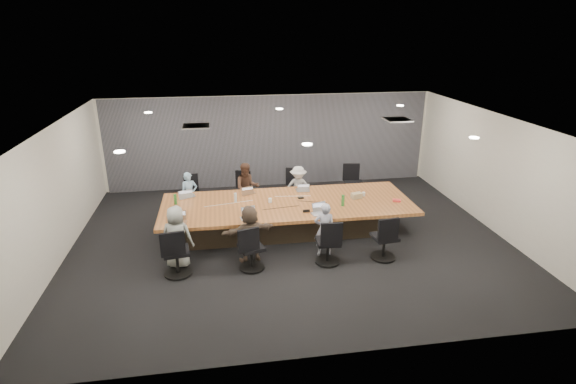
{
  "coord_description": "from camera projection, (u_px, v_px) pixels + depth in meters",
  "views": [
    {
      "loc": [
        -1.54,
        -9.41,
        4.77
      ],
      "look_at": [
        0.0,
        0.4,
        1.05
      ],
      "focal_mm": 28.0,
      "sensor_mm": 36.0,
      "label": 1
    }
  ],
  "objects": [
    {
      "name": "wall_back",
      "position": [
        270.0,
        141.0,
        13.81
      ],
      "size": [
        10.0,
        0.0,
        2.8
      ],
      "primitive_type": "cube",
      "rotation": [
        1.57,
        0.0,
        0.0
      ],
      "color": "beige",
      "rests_on": "ground"
    },
    {
      "name": "canvas_bag",
      "position": [
        357.0,
        196.0,
        11.05
      ],
      "size": [
        0.29,
        0.22,
        0.14
      ],
      "primitive_type": "cube",
      "rotation": [
        0.0,
        0.0,
        0.29
      ],
      "color": "tan",
      "rests_on": "conference_table"
    },
    {
      "name": "wall_right",
      "position": [
        495.0,
        173.0,
        10.84
      ],
      "size": [
        0.0,
        8.0,
        2.8
      ],
      "primitive_type": "cube",
      "rotation": [
        1.57,
        0.0,
        -1.57
      ],
      "color": "beige",
      "rests_on": "ground"
    },
    {
      "name": "bottle_green_right",
      "position": [
        343.0,
        201.0,
        10.57
      ],
      "size": [
        0.08,
        0.08,
        0.27
      ],
      "primitive_type": "cylinder",
      "rotation": [
        0.0,
        0.0,
        0.11
      ],
      "color": "#2D782D",
      "rests_on": "conference_table"
    },
    {
      "name": "ceiling",
      "position": [
        291.0,
        122.0,
        9.62
      ],
      "size": [
        10.0,
        8.0,
        0.0
      ],
      "primitive_type": "cube",
      "color": "white",
      "rests_on": "wall_back"
    },
    {
      "name": "bottle_green_left",
      "position": [
        175.0,
        199.0,
        10.67
      ],
      "size": [
        0.09,
        0.09,
        0.25
      ],
      "primitive_type": "cylinder",
      "rotation": [
        0.0,
        0.0,
        -0.3
      ],
      "color": "#2D782D",
      "rests_on": "conference_table"
    },
    {
      "name": "chair_5",
      "position": [
        251.0,
        251.0,
        9.2
      ],
      "size": [
        0.68,
        0.68,
        0.82
      ],
      "primitive_type": null,
      "rotation": [
        0.0,
        0.0,
        0.29
      ],
      "color": "black",
      "rests_on": "ground"
    },
    {
      "name": "chair_3",
      "position": [
        354.0,
        186.0,
        12.8
      ],
      "size": [
        0.67,
        0.67,
        0.87
      ],
      "primitive_type": null,
      "rotation": [
        0.0,
        0.0,
        2.98
      ],
      "color": "black",
      "rests_on": "ground"
    },
    {
      "name": "cup_white_near",
      "position": [
        364.0,
        194.0,
        11.21
      ],
      "size": [
        0.09,
        0.09,
        0.1
      ],
      "primitive_type": "cylinder",
      "rotation": [
        0.0,
        0.0,
        0.18
      ],
      "color": "white",
      "rests_on": "conference_table"
    },
    {
      "name": "laptop_5",
      "position": [
        248.0,
        218.0,
        9.91
      ],
      "size": [
        0.35,
        0.27,
        0.02
      ],
      "primitive_type": "cube",
      "rotation": [
        0.0,
        0.0,
        0.17
      ],
      "color": "#B2B2B7",
      "rests_on": "conference_table"
    },
    {
      "name": "bottle_clear",
      "position": [
        235.0,
        198.0,
        10.81
      ],
      "size": [
        0.09,
        0.09,
        0.23
      ],
      "primitive_type": "cylinder",
      "rotation": [
        0.0,
        0.0,
        0.34
      ],
      "color": "silver",
      "rests_on": "conference_table"
    },
    {
      "name": "conference_table",
      "position": [
        287.0,
        216.0,
        10.92
      ],
      "size": [
        6.0,
        2.2,
        0.74
      ],
      "color": "#3B2F22",
      "rests_on": "ground"
    },
    {
      "name": "cup_white_far",
      "position": [
        270.0,
        200.0,
        10.8
      ],
      "size": [
        0.11,
        0.11,
        0.11
      ],
      "primitive_type": "cylinder",
      "rotation": [
        0.0,
        0.0,
        0.29
      ],
      "color": "white",
      "rests_on": "conference_table"
    },
    {
      "name": "wall_front",
      "position": [
        336.0,
        276.0,
        6.41
      ],
      "size": [
        10.0,
        0.0,
        2.8
      ],
      "primitive_type": "cube",
      "rotation": [
        -1.57,
        0.0,
        0.0
      ],
      "color": "beige",
      "rests_on": "ground"
    },
    {
      "name": "chair_6",
      "position": [
        328.0,
        245.0,
        9.43
      ],
      "size": [
        0.59,
        0.59,
        0.83
      ],
      "primitive_type": null,
      "rotation": [
        0.0,
        0.0,
        -0.05
      ],
      "color": "black",
      "rests_on": "ground"
    },
    {
      "name": "laptop_0",
      "position": [
        188.0,
        196.0,
        11.19
      ],
      "size": [
        0.39,
        0.31,
        0.02
      ],
      "primitive_type": "cube",
      "rotation": [
        0.0,
        0.0,
        3.38
      ],
      "color": "#B2B2B7",
      "rests_on": "conference_table"
    },
    {
      "name": "floor",
      "position": [
        291.0,
        239.0,
        10.6
      ],
      "size": [
        10.0,
        8.0,
        0.0
      ],
      "primitive_type": "cube",
      "color": "black",
      "rests_on": "ground"
    },
    {
      "name": "chair_2",
      "position": [
        296.0,
        191.0,
        12.57
      ],
      "size": [
        0.62,
        0.62,
        0.8
      ],
      "primitive_type": null,
      "rotation": [
        0.0,
        0.0,
        2.97
      ],
      "color": "black",
      "rests_on": "ground"
    },
    {
      "name": "snack_packet",
      "position": [
        397.0,
        200.0,
        10.88
      ],
      "size": [
        0.23,
        0.19,
        0.04
      ],
      "primitive_type": "cube",
      "rotation": [
        0.0,
        0.0,
        -0.38
      ],
      "color": "#EA3935",
      "rests_on": "conference_table"
    },
    {
      "name": "laptop_4",
      "position": [
        179.0,
        223.0,
        9.7
      ],
      "size": [
        0.36,
        0.25,
        0.02
      ],
      "primitive_type": "cube",
      "rotation": [
        0.0,
        0.0,
        -0.04
      ],
      "color": "#8C6647",
      "rests_on": "conference_table"
    },
    {
      "name": "stapler",
      "position": [
        306.0,
        211.0,
        10.25
      ],
      "size": [
        0.16,
        0.04,
        0.06
      ],
      "primitive_type": "cube",
      "rotation": [
        0.0,
        0.0,
        0.02
      ],
      "color": "black",
      "rests_on": "conference_table"
    },
    {
      "name": "person_5",
      "position": [
        250.0,
        234.0,
        9.45
      ],
      "size": [
        1.22,
        0.65,
        1.26
      ],
      "primitive_type": "imported",
      "rotation": [
        0.0,
        0.0,
        3.39
      ],
      "color": "brown",
      "rests_on": "ground"
    },
    {
      "name": "laptop_6",
      "position": [
        319.0,
        214.0,
        10.15
      ],
      "size": [
        0.37,
        0.29,
        0.02
      ],
      "primitive_type": "cube",
      "rotation": [
        0.0,
        0.0,
        0.21
      ],
      "color": "#B2B2B7",
      "rests_on": "conference_table"
    },
    {
      "name": "person_1",
      "position": [
        247.0,
        188.0,
        11.95
      ],
      "size": [
        0.69,
        0.55,
        1.36
      ],
      "primitive_type": "imported",
      "rotation": [
        0.0,
        0.0,
        6.34
      ],
      "color": "#4D3225",
      "rests_on": "ground"
    },
    {
      "name": "person_0",
      "position": [
        190.0,
        194.0,
        11.76
      ],
      "size": [
        0.48,
        0.37,
        1.18
      ],
      "primitive_type": "imported",
      "rotation": [
        0.0,
        0.0,
        6.51
      ],
      "color": "#96C0E2",
      "rests_on": "ground"
    },
    {
      "name": "chair_7",
      "position": [
        384.0,
        240.0,
        9.61
      ],
      "size": [
        0.64,
        0.64,
        0.85
      ],
      "primitive_type": null,
      "rotation": [
        0.0,
        0.0,
        0.12
      ],
      "color": "black",
      "rests_on": "ground"
    },
    {
      "name": "person_4",
      "position": [
        177.0,
        237.0,
        9.21
      ],
      "size": [
        0.74,
        0.57,
        1.34
      ],
      "primitive_type": "imported",
      "rotation": [
        0.0,
        0.0,
        2.9
      ],
      "color": "#9CA19B",
      "rests_on": "ground"
    },
    {
      "name": "chair_1",
      "position": [
        247.0,
        194.0,
        12.37
      ],
      "size": [
        0.66,
        0.66,
        0.78
      ],
      "primitive_type": null,
      "rotation": [
        0.0,
        0.0,
        2.82
      ],
      "color": "black",
      "rests_on": "ground"
    },
    {
      "name": "person_6",
      "position": [
        324.0,
        229.0,
        9.69
      ],
      "size": [
        0.49,
        0.36,
        1.23
      ],
      "primitive_type": "imported",
      "rotation": [
        0.0,
        0.0,
        2.99
      ],
      "color": "#A0A3B9",
      "rests_on": "ground"
    },
    {
      "name": "mic_right",
      "position": [
        301.0,
        198.0,
        11.07
      ],
      "size": [
        0.15,
        0.12,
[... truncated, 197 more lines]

